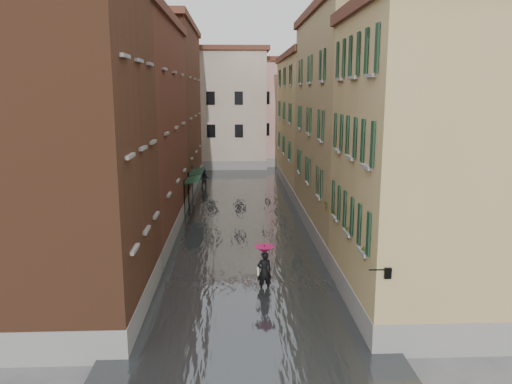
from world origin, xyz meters
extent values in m
plane|color=#565658|center=(0.00, 0.00, 0.00)|extent=(120.00, 120.00, 0.00)
cube|color=#3E4345|center=(0.00, 13.00, 0.10)|extent=(10.00, 60.00, 0.20)
cube|color=brown|center=(-7.00, -2.00, 6.50)|extent=(6.00, 8.00, 13.00)
cube|color=#592F1C|center=(-7.00, 9.00, 6.25)|extent=(6.00, 14.00, 12.50)
cube|color=brown|center=(-7.00, 24.00, 7.00)|extent=(6.00, 16.00, 14.00)
cube|color=tan|center=(7.00, -2.00, 5.75)|extent=(6.00, 8.00, 11.50)
cube|color=#9B855E|center=(7.00, 9.00, 6.50)|extent=(6.00, 14.00, 13.00)
cube|color=tan|center=(7.00, 24.00, 5.75)|extent=(6.00, 16.00, 11.50)
cube|color=beige|center=(-3.00, 38.00, 6.50)|extent=(12.00, 9.00, 13.00)
cube|color=#CC9C8F|center=(6.00, 40.00, 6.00)|extent=(10.00, 9.00, 12.00)
cube|color=black|center=(-3.45, 14.11, 2.55)|extent=(1.09, 2.94, 0.31)
cylinder|color=black|center=(-3.95, 12.64, 1.40)|extent=(0.06, 0.06, 2.80)
cylinder|color=black|center=(-3.95, 15.58, 1.40)|extent=(0.06, 0.06, 2.80)
cube|color=black|center=(-3.45, 17.66, 2.55)|extent=(1.09, 3.35, 0.31)
cylinder|color=black|center=(-3.95, 15.99, 1.40)|extent=(0.06, 0.06, 2.80)
cylinder|color=black|center=(-3.95, 19.34, 1.40)|extent=(0.06, 0.06, 2.80)
cylinder|color=black|center=(4.05, -6.00, 3.10)|extent=(0.60, 0.05, 0.05)
cube|color=black|center=(4.35, -6.00, 3.00)|extent=(0.22, 0.22, 0.35)
cube|color=beige|center=(4.35, -6.00, 3.00)|extent=(0.14, 0.14, 0.24)
cube|color=brown|center=(4.12, -4.59, 3.15)|extent=(0.22, 0.85, 0.18)
imported|color=#265926|center=(4.12, -4.59, 3.57)|extent=(0.59, 0.51, 0.66)
cube|color=brown|center=(4.12, -2.01, 3.15)|extent=(0.22, 0.85, 0.18)
imported|color=#265926|center=(4.12, -2.01, 3.57)|extent=(0.59, 0.51, 0.66)
cube|color=brown|center=(4.12, 0.69, 3.15)|extent=(0.22, 0.85, 0.18)
imported|color=#265926|center=(4.12, 0.69, 3.57)|extent=(0.59, 0.51, 0.66)
cube|color=brown|center=(4.12, 2.73, 3.15)|extent=(0.22, 0.85, 0.18)
imported|color=#265926|center=(4.12, 2.73, 3.57)|extent=(0.59, 0.51, 0.66)
imported|color=black|center=(0.77, -0.13, 0.91)|extent=(0.75, 0.59, 1.82)
cube|color=beige|center=(0.49, -0.08, 0.95)|extent=(0.08, 0.30, 0.38)
cylinder|color=black|center=(0.77, -0.13, 1.35)|extent=(0.02, 0.02, 1.00)
cone|color=#B60C4C|center=(0.77, -0.13, 1.92)|extent=(0.90, 0.90, 0.28)
imported|color=black|center=(-3.26, 23.88, 0.90)|extent=(0.95, 0.77, 1.81)
camera|label=1|loc=(-0.49, -20.88, 8.66)|focal=35.00mm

